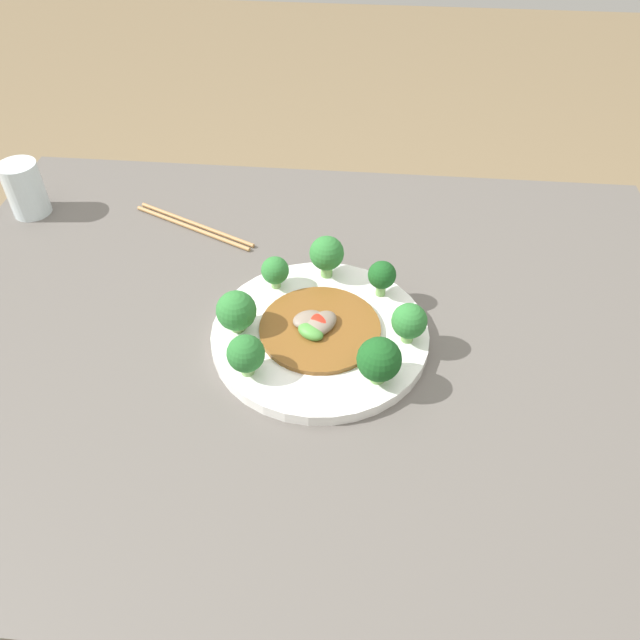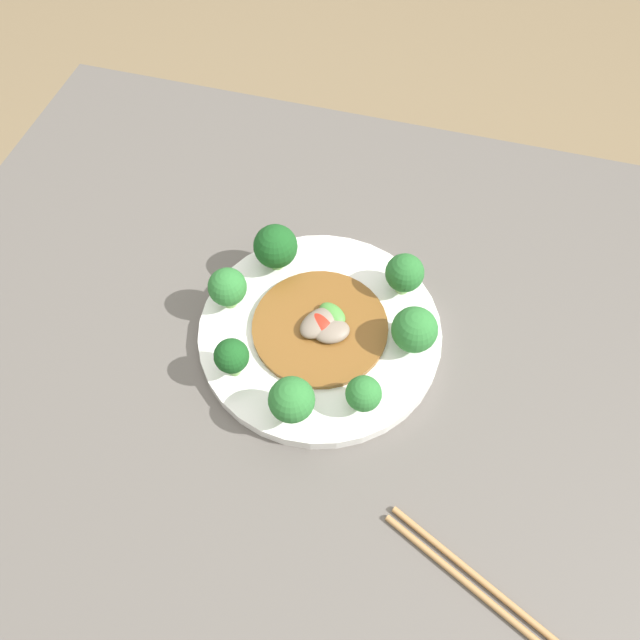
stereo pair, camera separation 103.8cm
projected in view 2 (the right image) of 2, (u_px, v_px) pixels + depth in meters
ground_plane at (329, 517)px, 1.43m from camera, size 8.00×8.00×0.00m
table at (331, 458)px, 1.11m from camera, size 1.18×0.90×0.77m
plate at (320, 332)px, 0.79m from camera, size 0.31×0.31×0.02m
broccoli_southwest at (405, 273)px, 0.79m from camera, size 0.05×0.05×0.06m
broccoli_north at (292, 400)px, 0.69m from camera, size 0.05×0.05×0.07m
broccoli_east at (227, 287)px, 0.78m from camera, size 0.05×0.05×0.06m
broccoli_northeast at (232, 357)px, 0.72m from camera, size 0.04×0.04×0.06m
broccoli_west at (414, 330)px, 0.74m from camera, size 0.06×0.06×0.06m
broccoli_northwest at (364, 394)px, 0.70m from camera, size 0.04×0.04×0.05m
broccoli_southeast at (276, 247)px, 0.81m from camera, size 0.06×0.06×0.07m
stirfry_center at (321, 326)px, 0.78m from camera, size 0.17×0.17×0.02m
chopsticks at (486, 592)px, 0.63m from camera, size 0.23×0.12×0.01m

